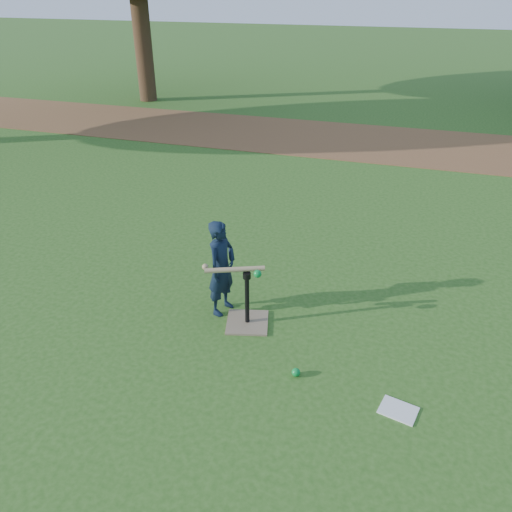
% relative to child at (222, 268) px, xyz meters
% --- Properties ---
extents(ground, '(80.00, 80.00, 0.00)m').
position_rel_child_xyz_m(ground, '(-0.05, -0.46, -0.53)').
color(ground, '#285116').
rests_on(ground, ground).
extents(dirt_strip, '(24.00, 3.00, 0.01)m').
position_rel_child_xyz_m(dirt_strip, '(-0.05, 7.04, -0.52)').
color(dirt_strip, brown).
rests_on(dirt_strip, ground).
extents(child, '(0.33, 0.43, 1.06)m').
position_rel_child_xyz_m(child, '(0.00, 0.00, 0.00)').
color(child, black).
rests_on(child, ground).
extents(wiffle_ball_ground, '(0.08, 0.08, 0.08)m').
position_rel_child_xyz_m(wiffle_ball_ground, '(1.00, -0.77, -0.49)').
color(wiffle_ball_ground, '#0B8332').
rests_on(wiffle_ball_ground, ground).
extents(clipboard, '(0.34, 0.29, 0.01)m').
position_rel_child_xyz_m(clipboard, '(1.92, -0.92, -0.52)').
color(clipboard, white).
rests_on(clipboard, ground).
extents(batting_tee, '(0.52, 0.52, 0.61)m').
position_rel_child_xyz_m(batting_tee, '(0.33, -0.15, -0.42)').
color(batting_tee, '#816C52').
rests_on(batting_tee, ground).
extents(swing_action, '(0.62, 0.28, 0.08)m').
position_rel_child_xyz_m(swing_action, '(0.23, -0.17, 0.11)').
color(swing_action, tan).
rests_on(swing_action, ground).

